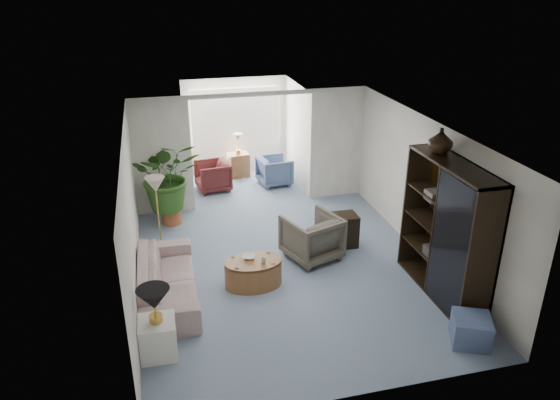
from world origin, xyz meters
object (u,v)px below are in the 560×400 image
object	(u,v)px
end_table	(158,338)
cabinet_urn	(441,141)
ottoman	(471,330)
side_table_dark	(343,230)
floor_lamp	(155,185)
table_lamp	(154,299)
coffee_cup	(263,260)
plant_pot	(172,216)
coffee_bowl	(249,257)
sunroom_chair_blue	(275,171)
entertainment_cabinet	(447,230)
sunroom_chair_maroon	(213,176)
framed_picture	(431,169)
coffee_table	(253,273)
sofa	(167,279)
sunroom_table	(239,165)
wingback_chair	(312,237)

from	to	relation	value
end_table	cabinet_urn	world-z (taller)	cabinet_urn
end_table	ottoman	size ratio (longest dim) A/B	1.05
end_table	side_table_dark	bearing A→B (deg)	33.65
floor_lamp	table_lamp	bearing A→B (deg)	-92.86
coffee_cup	plant_pot	xyz separation A→B (m)	(-1.31, 2.79, -0.33)
table_lamp	coffee_bowl	distance (m)	2.17
cabinet_urn	plant_pot	xyz separation A→B (m)	(-4.06, 3.09, -2.22)
coffee_cup	sunroom_chair_blue	size ratio (longest dim) A/B	0.12
entertainment_cabinet	sunroom_chair_maroon	xyz separation A→B (m)	(-3.00, 5.18, -0.75)
ottoman	framed_picture	bearing A→B (deg)	78.16
coffee_table	end_table	bearing A→B (deg)	-138.86
table_lamp	end_table	bearing A→B (deg)	0.00
plant_pot	floor_lamp	bearing A→B (deg)	-105.30
coffee_table	entertainment_cabinet	distance (m)	3.15
table_lamp	floor_lamp	bearing A→B (deg)	87.14
sofa	side_table_dark	xyz separation A→B (m)	(3.28, 0.97, -0.01)
floor_lamp	cabinet_urn	xyz separation A→B (m)	(4.32, -2.13, 1.13)
end_table	coffee_bowl	world-z (taller)	end_table
coffee_table	sunroom_chair_maroon	size ratio (longest dim) A/B	1.25
sunroom_table	ottoman	bearing A→B (deg)	-74.57
end_table	table_lamp	distance (m)	0.62
coffee_table	sunroom_chair_blue	world-z (taller)	sunroom_chair_blue
coffee_cup	cabinet_urn	world-z (taller)	cabinet_urn
coffee_bowl	plant_pot	world-z (taller)	coffee_bowl
floor_lamp	sunroom_table	bearing A→B (deg)	57.82
framed_picture	sunroom_chair_blue	world-z (taller)	framed_picture
coffee_cup	sunroom_table	bearing A→B (deg)	84.46
end_table	plant_pot	bearing A→B (deg)	84.15
cabinet_urn	sunroom_table	world-z (taller)	cabinet_urn
side_table_dark	wingback_chair	bearing A→B (deg)	-156.80
coffee_table	entertainment_cabinet	xyz separation A→B (m)	(2.90, -0.90, 0.87)
framed_picture	entertainment_cabinet	xyz separation A→B (m)	(-0.23, -1.05, -0.61)
table_lamp	floor_lamp	xyz separation A→B (m)	(0.16, 3.12, 0.37)
end_table	coffee_bowl	xyz separation A→B (m)	(1.53, 1.48, 0.21)
sunroom_chair_blue	sofa	bearing A→B (deg)	140.24
wingback_chair	sunroom_chair_maroon	distance (m)	3.87
floor_lamp	entertainment_cabinet	xyz separation A→B (m)	(4.32, -2.63, -0.16)
table_lamp	cabinet_urn	distance (m)	4.82
entertainment_cabinet	plant_pot	distance (m)	5.50
side_table_dark	framed_picture	bearing A→B (deg)	-32.65
table_lamp	wingback_chair	size ratio (longest dim) A/B	0.49
sunroom_chair_blue	sunroom_table	bearing A→B (deg)	38.06
sunroom_chair_blue	sunroom_chair_maroon	size ratio (longest dim) A/B	0.99
coffee_cup	wingback_chair	world-z (taller)	wingback_chair
floor_lamp	plant_pot	world-z (taller)	floor_lamp
side_table_dark	sofa	bearing A→B (deg)	-163.59
framed_picture	wingback_chair	world-z (taller)	framed_picture
sofa	table_lamp	xyz separation A→B (m)	(-0.20, -1.35, 0.56)
entertainment_cabinet	plant_pot	world-z (taller)	entertainment_cabinet
coffee_table	floor_lamp	bearing A→B (deg)	129.37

